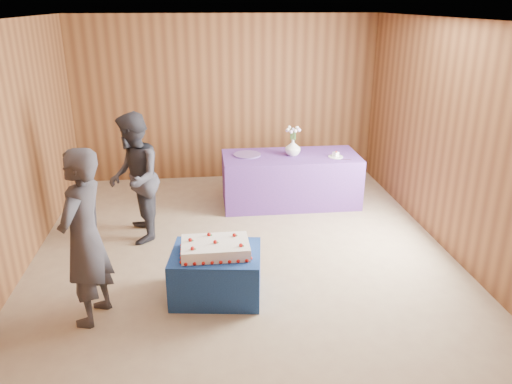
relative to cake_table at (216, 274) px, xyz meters
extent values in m
plane|color=#9C896B|center=(0.35, 0.77, -0.25)|extent=(6.00, 6.00, 0.00)
cube|color=brown|center=(0.35, 3.77, 1.10)|extent=(5.00, 0.04, 2.70)
cube|color=brown|center=(0.35, -2.23, 1.10)|extent=(5.00, 0.04, 2.70)
cube|color=brown|center=(-2.15, 0.77, 1.10)|extent=(0.04, 6.00, 2.70)
cube|color=brown|center=(2.85, 0.77, 1.10)|extent=(0.04, 6.00, 2.70)
cube|color=white|center=(0.35, 0.77, 2.45)|extent=(5.00, 6.00, 0.04)
cube|color=#1B4697|center=(0.00, 0.00, 0.00)|extent=(0.99, 0.82, 0.50)
cube|color=#6C3593|center=(1.21, 2.43, 0.12)|extent=(2.00, 0.91, 0.75)
cube|color=white|center=(0.00, -0.02, 0.31)|extent=(0.68, 0.45, 0.12)
sphere|color=#B3110D|center=(-0.34, -0.25, 0.27)|extent=(0.04, 0.04, 0.04)
sphere|color=#B3110D|center=(0.34, -0.25, 0.27)|extent=(0.04, 0.04, 0.04)
sphere|color=#B3110D|center=(-0.34, 0.20, 0.27)|extent=(0.04, 0.04, 0.04)
sphere|color=#B3110D|center=(0.33, 0.20, 0.27)|extent=(0.04, 0.04, 0.04)
sphere|color=#B3110D|center=(-0.20, -0.14, 0.39)|extent=(0.04, 0.04, 0.04)
cone|color=#125213|center=(-0.18, -0.14, 0.38)|extent=(0.01, 0.03, 0.03)
sphere|color=#B3110D|center=(0.18, 0.08, 0.39)|extent=(0.04, 0.04, 0.04)
cone|color=#125213|center=(0.20, 0.08, 0.38)|extent=(0.01, 0.03, 0.03)
sphere|color=#B3110D|center=(0.00, -0.02, 0.39)|extent=(0.04, 0.04, 0.04)
cone|color=#125213|center=(0.03, -0.02, 0.38)|extent=(0.01, 0.03, 0.03)
imported|color=silver|center=(1.24, 2.43, 0.62)|extent=(0.25, 0.25, 0.24)
cylinder|color=#2B6B2F|center=(1.27, 2.43, 0.81)|extent=(0.01, 0.01, 0.15)
sphere|color=silver|center=(1.32, 2.43, 0.88)|extent=(0.05, 0.05, 0.05)
cylinder|color=#2B6B2F|center=(1.26, 2.45, 0.81)|extent=(0.01, 0.01, 0.15)
sphere|color=white|center=(1.30, 2.48, 0.88)|extent=(0.05, 0.05, 0.05)
cylinder|color=#2B6B2F|center=(1.24, 2.46, 0.81)|extent=(0.01, 0.01, 0.15)
sphere|color=silver|center=(1.25, 2.52, 0.88)|extent=(0.05, 0.05, 0.05)
cylinder|color=#2B6B2F|center=(1.22, 2.46, 0.81)|extent=(0.01, 0.01, 0.15)
sphere|color=white|center=(1.19, 2.50, 0.88)|extent=(0.05, 0.05, 0.05)
cylinder|color=#2B6B2F|center=(1.20, 2.44, 0.81)|extent=(0.01, 0.01, 0.15)
sphere|color=silver|center=(1.15, 2.46, 0.88)|extent=(0.05, 0.05, 0.05)
cylinder|color=#2B6B2F|center=(1.20, 2.42, 0.81)|extent=(0.01, 0.01, 0.15)
sphere|color=white|center=(1.15, 2.40, 0.88)|extent=(0.05, 0.05, 0.05)
cylinder|color=#2B6B2F|center=(1.22, 2.40, 0.81)|extent=(0.01, 0.01, 0.15)
sphere|color=silver|center=(1.19, 2.35, 0.88)|extent=(0.05, 0.05, 0.05)
cylinder|color=#2B6B2F|center=(1.24, 2.39, 0.81)|extent=(0.01, 0.01, 0.15)
sphere|color=white|center=(1.25, 2.34, 0.88)|extent=(0.05, 0.05, 0.05)
cylinder|color=#2B6B2F|center=(1.26, 2.41, 0.81)|extent=(0.01, 0.01, 0.15)
sphere|color=silver|center=(1.30, 2.37, 0.88)|extent=(0.05, 0.05, 0.05)
cylinder|color=#664992|center=(0.57, 2.50, 0.51)|extent=(0.47, 0.47, 0.02)
cylinder|color=silver|center=(1.84, 2.27, 0.51)|extent=(0.28, 0.28, 0.01)
cube|color=white|center=(1.84, 2.27, 0.54)|extent=(0.10, 0.10, 0.06)
sphere|color=#B3110D|center=(1.84, 2.25, 0.59)|extent=(0.03, 0.03, 0.03)
cube|color=silver|center=(1.91, 2.14, 0.50)|extent=(0.26, 0.10, 0.00)
imported|color=#36353E|center=(-1.20, -0.26, 0.60)|extent=(0.58, 0.72, 1.71)
imported|color=#32323C|center=(-0.94, 1.45, 0.57)|extent=(0.71, 0.87, 1.64)
camera|label=1|loc=(-0.11, -4.51, 2.63)|focal=35.00mm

